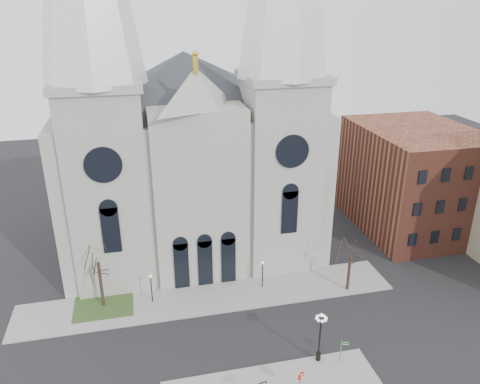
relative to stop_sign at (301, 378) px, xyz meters
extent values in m
plane|color=black|center=(-4.87, 3.88, -1.88)|extent=(160.00, 160.00, 0.00)
cube|color=gray|center=(-4.87, 14.88, -1.81)|extent=(40.00, 6.00, 0.14)
cube|color=#2B411B|center=(-15.87, 15.88, -1.79)|extent=(6.00, 5.00, 0.18)
cube|color=#A09C95|center=(-4.87, 29.88, 7.12)|extent=(30.00, 24.00, 18.00)
pyramid|color=#2D3035|center=(-4.87, 29.88, 22.12)|extent=(33.00, 26.40, 6.00)
cube|color=#A09C95|center=(-14.37, 21.38, 9.12)|extent=(8.00, 8.00, 22.00)
cylinder|color=black|center=(-14.37, 17.33, 13.12)|extent=(3.60, 0.30, 3.60)
cube|color=#A09C95|center=(4.63, 21.38, 9.12)|extent=(8.00, 8.00, 22.00)
cylinder|color=black|center=(4.63, 17.33, 13.12)|extent=(3.60, 0.30, 3.60)
cube|color=#A09C95|center=(-4.87, 19.88, 7.87)|extent=(10.00, 5.00, 19.50)
pyramid|color=#A09C95|center=(-4.87, 19.88, 19.62)|extent=(11.00, 5.00, 4.00)
cube|color=brown|center=(25.13, 25.88, 5.12)|extent=(14.00, 18.00, 14.00)
cylinder|color=black|center=(-15.87, 15.88, 0.75)|extent=(0.32, 0.32, 5.25)
cylinder|color=black|center=(10.13, 12.88, 0.22)|extent=(0.32, 0.32, 4.20)
cylinder|color=black|center=(-10.87, 15.38, -0.24)|extent=(0.12, 0.12, 3.00)
sphere|color=white|center=(-10.87, 15.38, 1.36)|extent=(0.32, 0.32, 0.32)
cylinder|color=black|center=(1.13, 15.38, -0.24)|extent=(0.12, 0.12, 3.00)
sphere|color=white|center=(1.13, 15.38, 1.36)|extent=(0.32, 0.32, 0.32)
cylinder|color=slate|center=(0.00, 0.00, -0.56)|extent=(0.09, 0.09, 2.35)
cylinder|color=#AC110B|center=(0.00, 0.00, 0.25)|extent=(0.82, 0.08, 0.82)
cylinder|color=white|center=(0.00, 0.00, 0.25)|extent=(0.88, 0.07, 0.88)
cube|color=white|center=(0.00, 0.00, 0.39)|extent=(0.45, 0.04, 0.10)
cube|color=white|center=(0.00, 0.00, 0.12)|extent=(0.51, 0.05, 0.10)
cylinder|color=black|center=(2.94, 3.38, 0.45)|extent=(0.15, 0.15, 4.38)
cylinder|color=black|center=(2.94, 3.38, -1.36)|extent=(0.42, 0.42, 0.76)
sphere|color=white|center=(2.94, 3.38, 3.07)|extent=(0.30, 0.30, 0.30)
cube|color=black|center=(-3.35, -0.22, 0.31)|extent=(1.00, 0.28, 0.33)
cylinder|color=slate|center=(4.73, 2.77, -0.61)|extent=(0.09, 0.09, 2.26)
cube|color=#0B5321|center=(5.08, 2.67, 0.37)|extent=(0.62, 0.20, 0.15)
cube|color=#0B5321|center=(5.08, 2.67, 0.16)|extent=(0.62, 0.20, 0.15)
camera|label=1|loc=(-11.08, -26.70, 27.90)|focal=35.00mm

